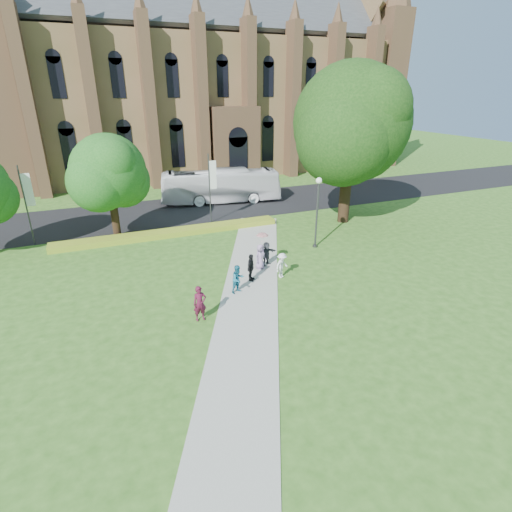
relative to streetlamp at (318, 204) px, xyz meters
name	(u,v)px	position (x,y,z in m)	size (l,w,h in m)	color
ground	(256,306)	(-7.50, -6.50, -3.30)	(160.00, 160.00, 0.00)	#2E5A1B
road	(177,211)	(-7.50, 13.50, -3.29)	(160.00, 10.00, 0.02)	black
footpath	(249,298)	(-7.50, -5.50, -3.28)	(3.20, 30.00, 0.04)	#B2B2A8
flower_hedge	(171,233)	(-9.50, 6.70, -3.07)	(18.00, 1.40, 0.45)	gold
cathedral	(212,72)	(2.50, 33.23, 9.69)	(52.60, 18.25, 28.00)	brown
streetlamp	(318,204)	(0.00, 0.00, 0.00)	(0.44, 0.44, 5.24)	#38383D
large_tree	(351,123)	(5.50, 4.50, 5.07)	(9.60, 9.60, 13.20)	#332114
street_tree_1	(109,172)	(-13.50, 8.00, 1.93)	(5.60, 5.60, 8.05)	#332114
banner_pole_0	(211,185)	(-5.39, 8.70, 0.09)	(0.70, 0.10, 6.00)	#38383D
banner_pole_1	(27,201)	(-19.39, 8.70, 0.09)	(0.70, 0.10, 6.00)	#38383D
tour_coach	(221,186)	(-2.54, 14.88, -1.58)	(2.85, 12.18, 3.39)	silver
pedestrian_0	(200,303)	(-10.67, -6.68, -2.32)	(0.68, 0.45, 1.88)	#4F122A
pedestrian_1	(238,279)	(-7.86, -4.63, -2.41)	(0.82, 0.64, 1.69)	#196580
pedestrian_2	(282,265)	(-4.65, -3.80, -2.45)	(1.05, 0.60, 1.62)	silver
pedestrian_3	(251,267)	(-6.59, -3.45, -2.39)	(1.01, 0.42, 1.73)	black
pedestrian_4	(260,257)	(-5.36, -2.07, -2.42)	(0.82, 0.53, 1.68)	#8E74A0
pedestrian_5	(266,254)	(-4.74, -1.67, -2.45)	(1.49, 0.47, 1.61)	#292B32
parasol	(262,239)	(-5.18, -1.97, -1.24)	(0.76, 0.76, 0.67)	#EAA5A8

